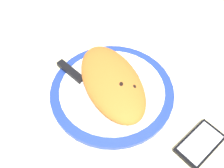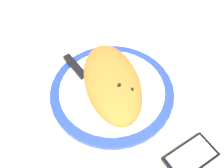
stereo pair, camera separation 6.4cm
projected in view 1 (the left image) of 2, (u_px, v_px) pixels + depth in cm
name	position (u px, v px, depth cm)	size (l,w,h in cm)	color
ground_plane	(112.00, 95.00, 67.84)	(150.00, 150.00, 3.00)	beige
plate	(112.00, 91.00, 66.05)	(32.01, 32.01, 1.57)	#233D99
calzone	(110.00, 81.00, 63.15)	(28.17, 19.29, 5.84)	orange
fork	(131.00, 69.00, 69.24)	(17.04, 4.24, 0.40)	silver
knife	(79.00, 79.00, 66.78)	(24.09, 5.50, 1.20)	silver
smartphone	(200.00, 144.00, 57.32)	(7.33, 12.00, 1.16)	black
water_glass	(81.00, 16.00, 80.18)	(6.69, 6.69, 8.42)	silver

